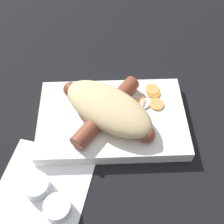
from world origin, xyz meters
TOP-DOWN VIEW (x-y plane):
  - ground_plane at (0.00, 0.00)m, footprint 3.00×3.00m
  - food_tray at (0.00, 0.00)m, footprint 0.27×0.17m
  - bread_roll at (-0.01, -0.00)m, footprint 0.19×0.17m
  - sausage at (-0.01, 0.00)m, footprint 0.16×0.15m
  - pickled_veggies at (0.06, 0.03)m, footprint 0.08×0.07m
  - napkin at (-0.12, -0.12)m, footprint 0.18×0.18m
  - condiment_cup_near at (-0.12, -0.12)m, footprint 0.04×0.04m
  - condiment_cup_far at (-0.09, -0.16)m, footprint 0.04×0.04m

SIDE VIEW (x-z plane):
  - ground_plane at x=0.00m, z-range 0.00..0.00m
  - napkin at x=-0.12m, z-range 0.00..0.00m
  - condiment_cup_near at x=-0.12m, z-range 0.00..0.02m
  - condiment_cup_far at x=-0.09m, z-range 0.00..0.02m
  - food_tray at x=0.00m, z-range 0.00..0.03m
  - pickled_veggies at x=0.06m, z-range 0.02..0.03m
  - sausage at x=-0.01m, z-range 0.03..0.05m
  - bread_roll at x=-0.01m, z-range 0.03..0.07m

